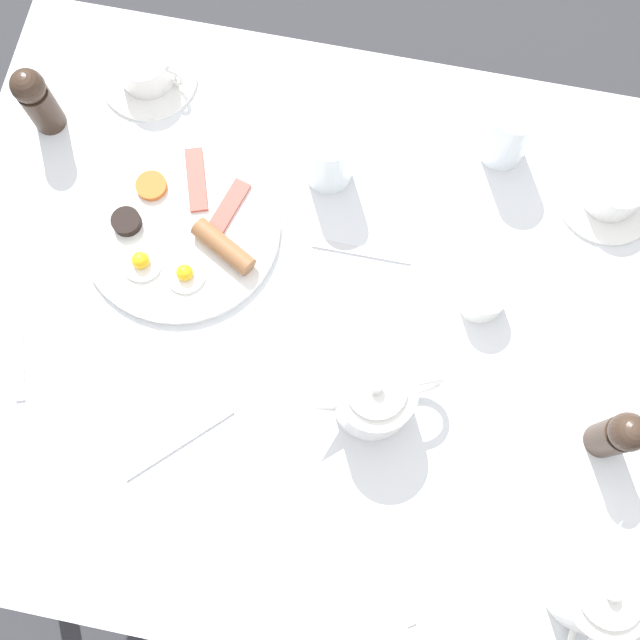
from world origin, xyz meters
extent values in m
plane|color=#333338|center=(0.00, 0.00, 0.00)|extent=(8.00, 8.00, 0.00)
cube|color=silver|center=(0.00, 0.00, 0.70)|extent=(0.95, 1.18, 0.03)
cylinder|color=brown|center=(0.43, -0.54, 0.34)|extent=(0.04, 0.04, 0.68)
cylinder|color=brown|center=(0.43, 0.54, 0.34)|extent=(0.04, 0.04, 0.68)
cylinder|color=white|center=(0.11, 0.24, 0.72)|extent=(0.31, 0.31, 0.01)
cylinder|color=white|center=(0.04, 0.28, 0.73)|extent=(0.06, 0.06, 0.00)
sphere|color=yellow|center=(0.04, 0.28, 0.74)|extent=(0.03, 0.03, 0.03)
cylinder|color=white|center=(0.03, 0.21, 0.73)|extent=(0.06, 0.06, 0.00)
sphere|color=yellow|center=(0.03, 0.21, 0.74)|extent=(0.03, 0.03, 0.03)
cylinder|color=brown|center=(0.08, 0.16, 0.74)|extent=(0.08, 0.11, 0.03)
cube|color=#B74C42|center=(0.15, 0.17, 0.73)|extent=(0.10, 0.05, 0.01)
cube|color=#B74C42|center=(0.19, 0.23, 0.73)|extent=(0.11, 0.06, 0.01)
cylinder|color=#D16023|center=(0.16, 0.30, 0.73)|extent=(0.05, 0.05, 0.01)
cylinder|color=black|center=(0.10, 0.32, 0.73)|extent=(0.04, 0.04, 0.02)
cylinder|color=white|center=(-0.10, -0.10, 0.76)|extent=(0.11, 0.11, 0.10)
cylinder|color=white|center=(-0.10, -0.10, 0.82)|extent=(0.08, 0.08, 0.01)
sphere|color=white|center=(-0.10, -0.10, 0.83)|extent=(0.02, 0.02, 0.02)
cone|color=white|center=(-0.13, -0.03, 0.78)|extent=(0.04, 0.06, 0.05)
torus|color=white|center=(-0.08, -0.15, 0.76)|extent=(0.04, 0.08, 0.08)
cylinder|color=white|center=(-0.30, -0.42, 0.76)|extent=(0.11, 0.11, 0.10)
cylinder|color=white|center=(-0.30, -0.42, 0.82)|extent=(0.08, 0.08, 0.01)
sphere|color=white|center=(-0.30, -0.42, 0.83)|extent=(0.02, 0.02, 0.02)
cone|color=white|center=(-0.23, -0.44, 0.78)|extent=(0.06, 0.03, 0.05)
torus|color=white|center=(-0.36, -0.41, 0.76)|extent=(0.08, 0.02, 0.08)
cylinder|color=white|center=(0.29, -0.40, 0.72)|extent=(0.16, 0.16, 0.01)
cylinder|color=white|center=(0.29, -0.40, 0.75)|extent=(0.09, 0.09, 0.05)
cylinder|color=tan|center=(0.29, -0.40, 0.74)|extent=(0.08, 0.08, 0.04)
torus|color=white|center=(0.33, -0.42, 0.75)|extent=(0.04, 0.02, 0.04)
cylinder|color=white|center=(0.36, 0.36, 0.72)|extent=(0.16, 0.16, 0.01)
cylinder|color=white|center=(0.36, 0.36, 0.75)|extent=(0.09, 0.09, 0.05)
cylinder|color=tan|center=(0.36, 0.36, 0.74)|extent=(0.08, 0.08, 0.05)
torus|color=white|center=(0.35, 0.31, 0.75)|extent=(0.01, 0.04, 0.04)
cylinder|color=white|center=(0.34, -0.23, 0.77)|extent=(0.07, 0.07, 0.12)
cylinder|color=white|center=(0.24, 0.03, 0.77)|extent=(0.07, 0.07, 0.11)
cylinder|color=white|center=(0.08, -0.23, 0.74)|extent=(0.07, 0.07, 0.05)
torus|color=white|center=(0.12, -0.23, 0.74)|extent=(0.04, 0.01, 0.04)
cylinder|color=#38281E|center=(-0.09, -0.43, 0.76)|extent=(0.05, 0.05, 0.08)
sphere|color=#38281E|center=(-0.09, -0.43, 0.82)|extent=(0.05, 0.05, 0.05)
cylinder|color=#38281E|center=(0.25, 0.49, 0.76)|extent=(0.05, 0.05, 0.08)
sphere|color=#38281E|center=(0.25, 0.49, 0.82)|extent=(0.05, 0.05, 0.05)
cube|color=silver|center=(-0.32, -0.16, 0.72)|extent=(0.15, 0.10, 0.00)
cube|color=silver|center=(-0.10, 0.44, 0.72)|extent=(0.20, 0.08, 0.00)
cube|color=silver|center=(0.13, -0.04, 0.72)|extent=(0.02, 0.15, 0.00)
cube|color=silver|center=(-0.21, 0.16, 0.72)|extent=(0.13, 0.14, 0.00)
camera|label=1|loc=(-0.29, -0.06, 1.80)|focal=42.00mm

